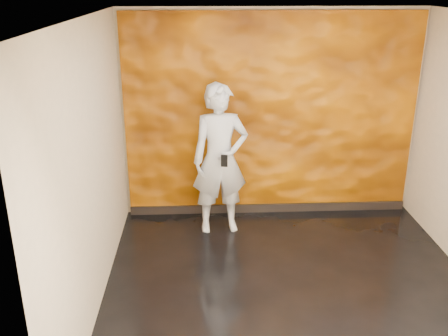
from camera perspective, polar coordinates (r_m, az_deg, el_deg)
room at (r=4.90m, az=8.52°, el=0.07°), size 4.02×4.02×2.81m
feature_wall at (r=6.75m, az=5.39°, el=5.79°), size 3.90×0.06×2.75m
baseboard at (r=7.17m, az=5.08°, el=-4.55°), size 3.90×0.04×0.12m
man at (r=6.32m, az=-0.44°, el=0.97°), size 0.76×0.55×1.95m
phone at (r=6.00m, az=0.03°, el=0.83°), size 0.08×0.03×0.15m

